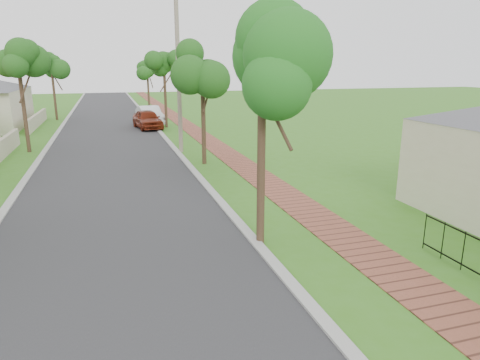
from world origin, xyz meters
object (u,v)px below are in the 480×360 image
parked_car_white (150,115)px  utility_pole (178,70)px  near_tree (262,68)px  parked_car_red (147,119)px

parked_car_white → utility_pole: bearing=-94.1°
near_tree → parked_car_white: bearing=90.9°
parked_car_red → parked_car_white: size_ratio=0.93×
parked_car_red → parked_car_white: parked_car_white is taller
near_tree → utility_pole: size_ratio=0.65×
parked_car_white → near_tree: near_tree is taller
parked_car_red → utility_pole: utility_pole is taller
near_tree → utility_pole: utility_pole is taller
parked_car_red → parked_car_white: bearing=72.2°
near_tree → utility_pole: bearing=89.6°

